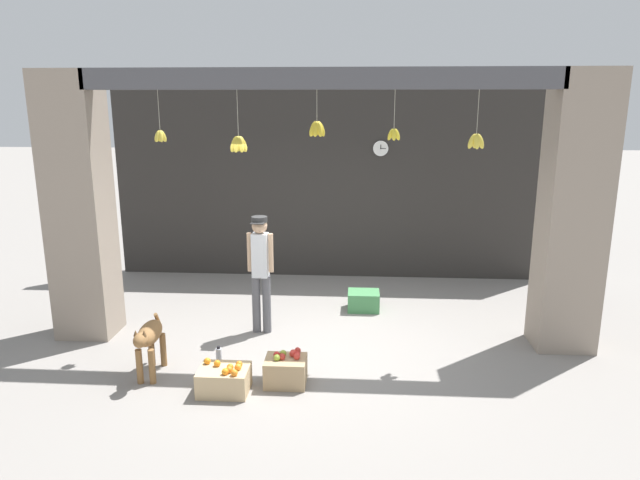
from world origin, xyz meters
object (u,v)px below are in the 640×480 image
Objects in this scene: fruit_crate_oranges at (224,379)px; dog at (149,338)px; wall_clock at (381,148)px; produce_box_green at (364,301)px; fruit_crate_apples at (286,370)px; shopkeeper at (261,266)px; water_bottle at (219,358)px.

dog is at bearing 160.92° from fruit_crate_oranges.
fruit_crate_oranges is 1.95× the size of wall_clock.
fruit_crate_oranges is at bearing -120.36° from produce_box_green.
produce_box_green is at bearing 130.20° from dog.
produce_box_green is (0.86, 2.31, -0.02)m from fruit_crate_apples.
dog reaches higher than fruit_crate_oranges.
wall_clock is (1.61, 2.53, 1.31)m from shopkeeper.
wall_clock is at bearing 62.12° from water_bottle.
shopkeeper is 5.63× the size of water_bottle.
wall_clock reaches higher than produce_box_green.
water_bottle is at bearing -129.53° from produce_box_green.
wall_clock is at bearing 142.67° from dog.
fruit_crate_oranges is 2.93m from produce_box_green.
wall_clock is (2.64, 3.84, 1.77)m from dog.
water_bottle is at bearing -117.88° from wall_clock.
fruit_crate_apples is 0.97× the size of produce_box_green.
shopkeeper is 5.83× the size of wall_clock.
dog is 1.00m from fruit_crate_oranges.
fruit_crate_oranges is 1.14× the size of produce_box_green.
produce_box_green is 2.65m from wall_clock.
fruit_crate_oranges is (-0.13, -1.62, -0.77)m from shopkeeper.
produce_box_green is 1.65× the size of water_bottle.
fruit_crate_oranges is 0.66m from fruit_crate_apples.
dog is at bearing 176.60° from fruit_crate_apples.
water_bottle is at bearing 159.85° from fruit_crate_apples.
fruit_crate_oranges reaches higher than produce_box_green.
dog is 1.79× the size of produce_box_green.
shopkeeper reaches higher than fruit_crate_oranges.
water_bottle reaches higher than produce_box_green.
dog is 3.27m from produce_box_green.
dog is 3.07× the size of wall_clock.
dog is 4.98m from wall_clock.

